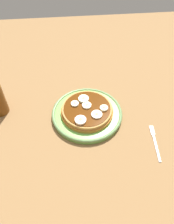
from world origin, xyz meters
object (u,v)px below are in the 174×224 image
object	(u,v)px
banana_slice_3	(81,120)
banana_slice_5	(97,115)
banana_slice_4	(104,108)
plate	(87,114)
fork	(155,140)
banana_slice_0	(87,105)
pancake_stack	(87,111)
banana_slice_1	(75,104)
banana_slice_2	(84,99)

from	to	relation	value
banana_slice_3	banana_slice_5	size ratio (longest dim) A/B	1.02
banana_slice_5	banana_slice_4	bearing A→B (deg)	-137.37
banana_slice_5	banana_slice_3	bearing A→B (deg)	19.20
plate	banana_slice_3	xyz separation A→B (cm)	(2.51, 5.10, 3.11)
fork	banana_slice_0	bearing A→B (deg)	-33.74
pancake_stack	banana_slice_4	bearing A→B (deg)	172.32
plate	banana_slice_0	distance (cm)	3.17
pancake_stack	banana_slice_4	size ratio (longest dim) A/B	6.54
banana_slice_1	banana_slice_5	size ratio (longest dim) A/B	0.74
banana_slice_4	banana_slice_5	size ratio (longest dim) A/B	0.75
fork	banana_slice_5	bearing A→B (deg)	-27.63
banana_slice_0	banana_slice_2	xyz separation A→B (cm)	(0.93, -2.88, 0.11)
banana_slice_3	banana_slice_4	bearing A→B (deg)	-151.66
banana_slice_2	banana_slice_3	size ratio (longest dim) A/B	0.97
plate	fork	distance (cm)	23.13
banana_slice_1	banana_slice_2	world-z (taller)	banana_slice_2
plate	pancake_stack	bearing A→B (deg)	30.54
banana_slice_2	banana_slice_4	xyz separation A→B (cm)	(-6.18, 4.63, -0.07)
banana_slice_2	banana_slice_4	size ratio (longest dim) A/B	1.33
plate	pancake_stack	size ratio (longest dim) A/B	1.35
plate	banana_slice_1	xyz separation A→B (cm)	(3.81, -2.04, 3.03)
banana_slice_1	banana_slice_5	world-z (taller)	same
banana_slice_0	banana_slice_2	bearing A→B (deg)	-72.15
pancake_stack	fork	size ratio (longest dim) A/B	1.33
plate	banana_slice_5	size ratio (longest dim) A/B	6.62
banana_slice_1	fork	distance (cm)	27.69
banana_slice_3	banana_slice_4	distance (cm)	8.99
plate	banana_slice_2	xyz separation A→B (cm)	(0.78, -3.80, 3.14)
banana_slice_2	banana_slice_4	bearing A→B (deg)	143.13
plate	banana_slice_2	distance (cm)	4.99
pancake_stack	plate	bearing A→B (deg)	-149.46
banana_slice_2	fork	xyz separation A→B (cm)	(-20.46, 15.93, -3.90)
banana_slice_3	banana_slice_4	xyz separation A→B (cm)	(-7.91, -4.27, -0.05)
banana_slice_3	banana_slice_5	world-z (taller)	banana_slice_3
banana_slice_0	banana_slice_5	world-z (taller)	same
pancake_stack	banana_slice_0	bearing A→B (deg)	-106.47
plate	banana_slice_2	size ratio (longest dim) A/B	6.68
banana_slice_3	banana_slice_5	xyz separation A→B (cm)	(-5.27, -1.83, -0.10)
plate	banana_slice_4	bearing A→B (deg)	171.18
plate	pancake_stack	world-z (taller)	pancake_stack
banana_slice_1	fork	world-z (taller)	banana_slice_1
banana_slice_2	fork	bearing A→B (deg)	142.10
banana_slice_5	banana_slice_1	bearing A→B (deg)	-38.97
pancake_stack	banana_slice_2	distance (cm)	4.21
pancake_stack	banana_slice_1	bearing A→B (deg)	-30.17
banana_slice_3	banana_slice_5	distance (cm)	5.58
pancake_stack	banana_slice_5	size ratio (longest dim) A/B	4.89
pancake_stack	banana_slice_4	xyz separation A→B (cm)	(-5.55, 0.75, 1.41)
banana_slice_4	banana_slice_1	bearing A→B (deg)	-17.34
banana_slice_0	fork	bearing A→B (deg)	146.26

